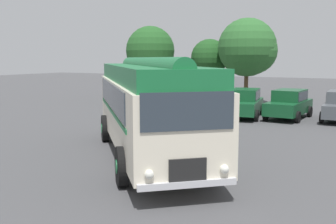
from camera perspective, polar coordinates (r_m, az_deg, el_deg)
The scene contains 8 objects.
ground_plane at distance 14.15m, azimuth -2.69°, elevation -6.33°, with size 120.00×120.00×0.00m, color #474749.
vintage_bus at distance 13.74m, azimuth -2.91°, elevation 1.28°, with size 8.47×9.21×3.49m.
car_near_left at distance 25.35m, azimuth 5.45°, elevation 1.89°, with size 2.42×4.41×1.66m.
car_mid_left at distance 23.47m, azimuth 11.04°, elevation 1.30°, with size 2.38×4.39×1.66m.
car_mid_right at distance 23.60m, azimuth 17.15°, elevation 1.13°, with size 2.25×4.34×1.66m.
tree_far_left at distance 33.69m, azimuth -2.56°, elevation 8.94°, with size 4.12×4.12×6.15m.
tree_left_of_centre at distance 32.21m, azimuth 6.15°, elevation 7.82°, with size 3.01×3.01×4.99m.
tree_centre at distance 30.44m, azimuth 11.72°, elevation 9.01°, with size 4.44×4.38×6.45m.
Camera 1 is at (6.98, -11.82, 3.46)m, focal length 42.00 mm.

